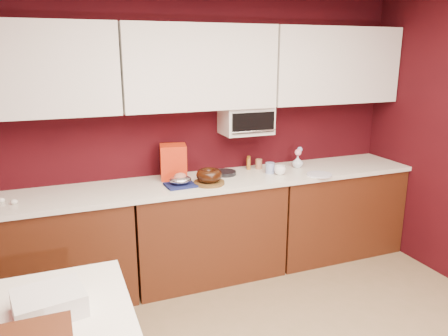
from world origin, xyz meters
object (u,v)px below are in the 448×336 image
at_px(coffee_mug, 280,169).
at_px(flower_vase, 298,161).
at_px(toaster_oven, 246,120).
at_px(blue_jar, 270,168).
at_px(pandoro_box, 173,162).
at_px(newspaper_stack, 49,303).
at_px(foil_ham_nest, 180,180).
at_px(bundt_cake, 209,175).

xyz_separation_m(coffee_mug, flower_vase, (0.28, 0.16, 0.01)).
xyz_separation_m(toaster_oven, blue_jar, (0.17, -0.17, -0.43)).
bearing_deg(blue_jar, pandoro_box, 170.12).
distance_m(toaster_oven, pandoro_box, 0.77).
bearing_deg(coffee_mug, pandoro_box, 165.98).
height_order(toaster_oven, newspaper_stack, toaster_oven).
relative_size(toaster_oven, newspaper_stack, 1.40).
distance_m(foil_ham_nest, blue_jar, 0.88).
distance_m(flower_vase, newspaper_stack, 2.69).
bearing_deg(pandoro_box, newspaper_stack, -112.41).
height_order(foil_ham_nest, flower_vase, flower_vase).
height_order(pandoro_box, coffee_mug, pandoro_box).
bearing_deg(flower_vase, toaster_oven, 170.62).
bearing_deg(flower_vase, pandoro_box, 176.82).
relative_size(bundt_cake, pandoro_box, 0.72).
distance_m(foil_ham_nest, flower_vase, 1.23).
distance_m(toaster_oven, coffee_mug, 0.54).
bearing_deg(pandoro_box, toaster_oven, 13.11).
bearing_deg(blue_jar, flower_vase, 13.87).
bearing_deg(coffee_mug, bundt_cake, -176.43).
height_order(bundt_cake, coffee_mug, bundt_cake).
distance_m(foil_ham_nest, pandoro_box, 0.26).
distance_m(foil_ham_nest, newspaper_stack, 1.67).
height_order(bundt_cake, newspaper_stack, bundt_cake).
xyz_separation_m(pandoro_box, blue_jar, (0.87, -0.15, -0.10)).
bearing_deg(bundt_cake, toaster_oven, 32.21).
xyz_separation_m(pandoro_box, newspaper_stack, (-1.04, -1.54, -0.24)).
bearing_deg(toaster_oven, flower_vase, -9.38).
xyz_separation_m(toaster_oven, coffee_mug, (0.23, -0.25, -0.42)).
distance_m(foil_ham_nest, coffee_mug, 0.93).
bearing_deg(blue_jar, bundt_cake, -169.01).
relative_size(pandoro_box, blue_jar, 3.08).
height_order(pandoro_box, flower_vase, pandoro_box).
bearing_deg(bundt_cake, coffee_mug, 3.57).
bearing_deg(pandoro_box, blue_jar, 1.77).
distance_m(pandoro_box, coffee_mug, 0.96).
distance_m(bundt_cake, pandoro_box, 0.37).
height_order(toaster_oven, blue_jar, toaster_oven).
xyz_separation_m(toaster_oven, foil_ham_nest, (-0.70, -0.26, -0.42)).
relative_size(foil_ham_nest, flower_vase, 1.48).
distance_m(toaster_oven, flower_vase, 0.66).
bearing_deg(blue_jar, toaster_oven, 135.48).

